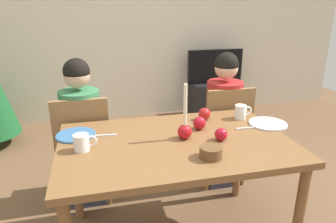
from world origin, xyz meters
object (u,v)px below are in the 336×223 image
person_right_child (223,122)px  plate_left (76,135)px  chair_right (224,130)px  apple_by_right_mug (199,123)px  apple_near_candle (221,134)px  apple_by_left_plate (204,114)px  tv (215,66)px  candle_centerpiece (185,128)px  mug_left (82,143)px  tv_stand (213,99)px  mug_right (241,112)px  plate_right (268,124)px  bowl_walnuts (211,152)px  dining_table (176,153)px  chair_left (83,144)px  person_left_child (83,135)px

person_right_child → plate_left: bearing=-160.5°
chair_right → apple_by_right_mug: chair_right is taller
apple_near_candle → apple_by_left_plate: 0.36m
tv → candle_centerpiece: size_ratio=2.26×
mug_left → apple_by_right_mug: (0.75, 0.14, -0.01)m
tv_stand → mug_left: size_ratio=4.82×
plate_left → mug_left: 0.23m
mug_right → apple_by_left_plate: mug_right is taller
plate_right → person_right_child: bearing=99.7°
chair_right → apple_by_right_mug: 0.67m
mug_left → mug_right: (1.11, 0.26, 0.00)m
bowl_walnuts → apple_near_candle: size_ratio=1.59×
dining_table → chair_right: chair_right is taller
dining_table → candle_centerpiece: candle_centerpiece is taller
chair_left → person_right_child: 1.17m
person_left_child → bowl_walnuts: person_left_child is taller
tv → mug_left: tv is taller
chair_right → bowl_walnuts: bearing=-118.5°
apple_near_candle → apple_by_right_mug: (-0.07, 0.20, 0.00)m
candle_centerpiece → bowl_walnuts: 0.28m
chair_right → mug_left: 1.33m
chair_left → plate_left: chair_left is taller
tv → apple_by_right_mug: tv is taller
chair_right → tv_stand: chair_right is taller
plate_left → apple_by_right_mug: 0.80m
dining_table → apple_by_right_mug: bearing=35.0°
mug_left → person_left_child: bearing=92.3°
mug_right → apple_near_candle: bearing=-132.3°
plate_right → apple_by_left_plate: apple_by_left_plate is taller
person_right_child → bowl_walnuts: size_ratio=9.41×
bowl_walnuts → mug_left: bearing=159.6°
person_left_child → plate_right: 1.38m
tv_stand → candle_centerpiece: 2.61m
mug_left → plate_left: bearing=101.5°
candle_centerpiece → bowl_walnuts: (0.07, -0.27, -0.04)m
chair_right → person_left_child: 1.17m
apple_by_left_plate → apple_by_right_mug: bearing=-120.5°
person_right_child → bowl_walnuts: 1.03m
bowl_walnuts → apple_near_candle: bearing=54.2°
chair_right → tv: size_ratio=1.14×
person_right_child → chair_right: bearing=-90.0°
chair_left → bowl_walnuts: 1.14m
chair_left → bowl_walnuts: chair_left is taller
person_right_child → dining_table: bearing=-132.9°
chair_right → apple_near_candle: size_ratio=11.48×
candle_centerpiece → dining_table: bearing=-163.6°
chair_left → apple_by_right_mug: 0.95m
candle_centerpiece → plate_left: bearing=162.9°
person_right_child → bowl_walnuts: bearing=-117.6°
chair_right → apple_by_left_plate: bearing=-134.3°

